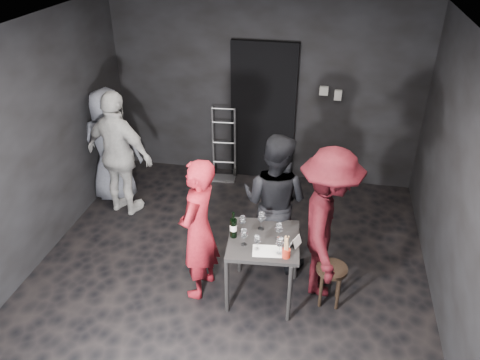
% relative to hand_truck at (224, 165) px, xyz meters
% --- Properties ---
extents(floor, '(4.50, 5.00, 0.02)m').
position_rel_hand_truck_xyz_m(floor, '(0.57, -2.27, -0.21)').
color(floor, black).
rests_on(floor, ground).
extents(ceiling, '(4.50, 5.00, 0.02)m').
position_rel_hand_truck_xyz_m(ceiling, '(0.57, -2.27, 2.49)').
color(ceiling, silver).
rests_on(ceiling, ground).
extents(wall_back, '(4.50, 0.04, 2.70)m').
position_rel_hand_truck_xyz_m(wall_back, '(0.57, 0.23, 1.14)').
color(wall_back, black).
rests_on(wall_back, ground).
extents(wall_left, '(0.04, 5.00, 2.70)m').
position_rel_hand_truck_xyz_m(wall_left, '(-1.68, -2.27, 1.14)').
color(wall_left, black).
rests_on(wall_left, ground).
extents(wall_right, '(0.04, 5.00, 2.70)m').
position_rel_hand_truck_xyz_m(wall_right, '(2.82, -2.27, 1.14)').
color(wall_right, black).
rests_on(wall_right, ground).
extents(doorway, '(0.95, 0.10, 2.10)m').
position_rel_hand_truck_xyz_m(doorway, '(0.57, 0.17, 0.84)').
color(doorway, black).
rests_on(doorway, ground).
extents(wallbox_upper, '(0.12, 0.06, 0.12)m').
position_rel_hand_truck_xyz_m(wallbox_upper, '(1.42, 0.18, 1.24)').
color(wallbox_upper, '#B7B7B2').
rests_on(wallbox_upper, wall_back).
extents(wallbox_lower, '(0.10, 0.06, 0.14)m').
position_rel_hand_truck_xyz_m(wallbox_lower, '(1.62, 0.18, 1.19)').
color(wallbox_lower, '#B7B7B2').
rests_on(wallbox_lower, wall_back).
extents(hand_truck, '(0.38, 0.33, 1.14)m').
position_rel_hand_truck_xyz_m(hand_truck, '(0.00, 0.00, 0.00)').
color(hand_truck, '#B2B2B7').
rests_on(hand_truck, floor).
extents(tasting_table, '(0.72, 0.72, 0.75)m').
position_rel_hand_truck_xyz_m(tasting_table, '(1.00, -2.44, 0.44)').
color(tasting_table, black).
rests_on(tasting_table, floor).
extents(stool, '(0.32, 0.32, 0.47)m').
position_rel_hand_truck_xyz_m(stool, '(1.72, -2.41, 0.16)').
color(stool, black).
rests_on(stool, floor).
extents(server_red, '(0.50, 0.68, 1.71)m').
position_rel_hand_truck_xyz_m(server_red, '(0.33, -2.49, 0.65)').
color(server_red, maroon).
rests_on(server_red, floor).
extents(woman_black, '(0.96, 0.70, 1.78)m').
position_rel_hand_truck_xyz_m(woman_black, '(1.03, -1.82, 0.68)').
color(woman_black, black).
rests_on(woman_black, floor).
extents(man_maroon, '(0.63, 1.27, 1.93)m').
position_rel_hand_truck_xyz_m(man_maroon, '(1.62, -2.19, 0.75)').
color(man_maroon, '#36090F').
rests_on(man_maroon, floor).
extents(bystander_cream, '(1.28, 0.85, 2.00)m').
position_rel_hand_truck_xyz_m(bystander_cream, '(-1.11, -1.19, 0.79)').
color(bystander_cream, silver).
rests_on(bystander_cream, floor).
extents(bystander_grey, '(0.94, 0.61, 1.78)m').
position_rel_hand_truck_xyz_m(bystander_grey, '(-1.40, -0.87, 0.68)').
color(bystander_grey, slate).
rests_on(bystander_grey, floor).
extents(tasting_mat, '(0.31, 0.23, 0.00)m').
position_rel_hand_truck_xyz_m(tasting_mat, '(1.07, -2.63, 0.54)').
color(tasting_mat, white).
rests_on(tasting_mat, tasting_table).
extents(wine_glass_a, '(0.10, 0.10, 0.20)m').
position_rel_hand_truck_xyz_m(wine_glass_a, '(0.82, -2.57, 0.64)').
color(wine_glass_a, white).
rests_on(wine_glass_a, tasting_table).
extents(wine_glass_b, '(0.07, 0.07, 0.19)m').
position_rel_hand_truck_xyz_m(wine_glass_b, '(0.76, -2.34, 0.63)').
color(wine_glass_b, white).
rests_on(wine_glass_b, tasting_table).
extents(wine_glass_c, '(0.08, 0.08, 0.22)m').
position_rel_hand_truck_xyz_m(wine_glass_c, '(0.95, -2.27, 0.65)').
color(wine_glass_c, white).
rests_on(wine_glass_c, tasting_table).
extents(wine_glass_d, '(0.09, 0.09, 0.18)m').
position_rel_hand_truck_xyz_m(wine_glass_d, '(0.97, -2.62, 0.63)').
color(wine_glass_d, white).
rests_on(wine_glass_d, tasting_table).
extents(wine_glass_e, '(0.08, 0.08, 0.21)m').
position_rel_hand_truck_xyz_m(wine_glass_e, '(1.19, -2.64, 0.64)').
color(wine_glass_e, white).
rests_on(wine_glass_e, tasting_table).
extents(wine_glass_f, '(0.08, 0.08, 0.21)m').
position_rel_hand_truck_xyz_m(wine_glass_f, '(1.15, -2.42, 0.64)').
color(wine_glass_f, white).
rests_on(wine_glass_f, tasting_table).
extents(wine_bottle, '(0.07, 0.07, 0.30)m').
position_rel_hand_truck_xyz_m(wine_bottle, '(0.69, -2.46, 0.65)').
color(wine_bottle, black).
rests_on(wine_bottle, tasting_table).
extents(breadstick_cup, '(0.08, 0.08, 0.26)m').
position_rel_hand_truck_xyz_m(breadstick_cup, '(1.26, -2.67, 0.65)').
color(breadstick_cup, '#A52515').
rests_on(breadstick_cup, tasting_table).
extents(reserved_card, '(0.13, 0.15, 0.10)m').
position_rel_hand_truck_xyz_m(reserved_card, '(1.31, -2.48, 0.59)').
color(reserved_card, white).
rests_on(reserved_card, tasting_table).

